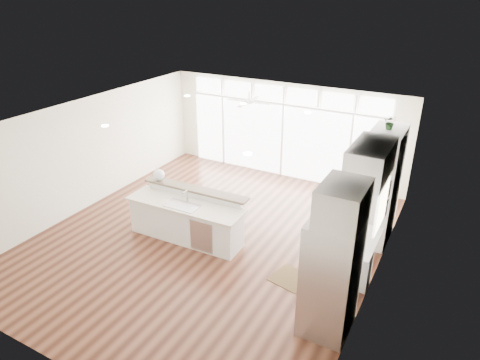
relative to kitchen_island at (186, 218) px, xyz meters
The scene contains 24 objects.
floor 0.74m from the kitchen_island, 29.97° to the left, with size 7.00×8.00×0.02m, color #3D1D12.
ceiling 2.23m from the kitchen_island, 29.97° to the left, with size 7.00×8.00×0.02m, color white.
wall_back 4.36m from the kitchen_island, 84.09° to the left, with size 7.00×0.04×2.70m, color silver.
wall_front 3.86m from the kitchen_island, 83.30° to the right, with size 7.00×0.04×2.70m, color silver.
wall_left 3.18m from the kitchen_island, behind, with size 0.04×8.00×2.70m, color silver.
wall_right 4.03m from the kitchen_island, ahead, with size 0.04×8.00×2.70m, color silver.
glass_wall 4.25m from the kitchen_island, 84.01° to the left, with size 5.80×0.06×2.08m, color white.
transom_row 4.61m from the kitchen_island, 84.01° to the left, with size 5.90×0.06×0.40m, color white.
desk_window 4.07m from the kitchen_island, ahead, with size 0.04×0.85×0.85m, color white.
ceiling_fan 3.63m from the kitchen_island, 91.12° to the left, with size 1.16×1.16×0.32m, color white.
recessed_lights 2.25m from the kitchen_island, 45.87° to the left, with size 3.40×3.00×0.02m, color white.
oven_cabinet 4.22m from the kitchen_island, 29.64° to the left, with size 0.64×1.20×2.50m, color white.
desk_nook 3.62m from the kitchen_island, ahead, with size 0.72×1.30×0.76m, color white.
upper_cabinets 4.08m from the kitchen_island, ahead, with size 0.64×1.30×0.64m, color white.
refrigerator 3.75m from the kitchen_island, 17.16° to the right, with size 0.76×0.90×2.00m, color #BCBCC1.
fridge_cabinet 4.17m from the kitchen_island, 16.89° to the right, with size 0.64×0.90×0.60m, color white.
framed_photos 4.17m from the kitchen_island, 16.75° to the left, with size 0.06×0.22×0.80m, color black.
kitchen_island is the anchor object (origin of this frame).
rug 2.75m from the kitchen_island, ahead, with size 0.91×0.66×0.01m, color #352310.
office_chair 3.38m from the kitchen_island, ahead, with size 0.53×0.49×1.02m, color black.
fishbowl 1.22m from the kitchen_island, 158.69° to the left, with size 0.26×0.26×0.26m, color silver.
monitor 3.56m from the kitchen_island, ahead, with size 0.08×0.48×0.40m, color black.
keyboard 3.38m from the kitchen_island, ahead, with size 0.13×0.34×0.02m, color silver.
potted_plant 4.65m from the kitchen_island, 29.64° to the left, with size 0.26×0.29×0.22m, color #285323.
Camera 1 is at (4.46, -6.76, 5.15)m, focal length 32.00 mm.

